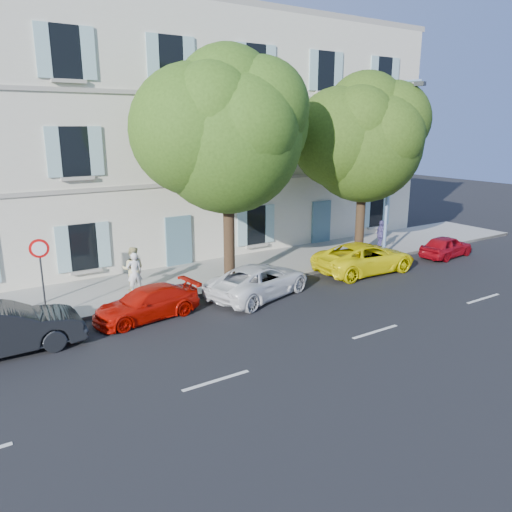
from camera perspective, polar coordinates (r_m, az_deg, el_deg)
ground at (r=19.94m, az=5.16°, el=-4.79°), size 90.00×90.00×0.00m
sidewalk at (r=23.39m, az=-1.57°, el=-1.58°), size 36.00×4.50×0.15m
kerb at (r=21.65m, az=1.44°, el=-2.92°), size 36.00×0.16×0.16m
building at (r=27.53m, az=-8.09°, el=13.26°), size 28.00×7.00×12.00m
car_dark_sedan at (r=16.75m, az=-27.10°, el=-7.52°), size 4.66×1.66×1.53m
car_red_coupe at (r=18.08m, az=-12.38°, el=-5.30°), size 4.00×1.98×1.12m
car_white_coupe at (r=19.87m, az=0.35°, el=-2.82°), size 5.12×3.45×1.30m
car_yellow_supercar at (r=23.65m, az=12.33°, el=-0.18°), size 5.08×2.50×1.39m
car_red_hatchback at (r=27.58m, az=20.91°, el=1.03°), size 3.48×1.71×1.14m
tree_left at (r=20.39m, az=-3.26°, el=13.22°), size 5.98×5.98×9.27m
tree_right at (r=25.46m, az=12.26°, el=12.34°), size 5.64×5.64×8.69m
road_sign at (r=18.33m, az=-23.41°, el=-0.60°), size 0.65×0.16×2.82m
street_lamp at (r=25.82m, az=15.32°, el=10.52°), size 0.39×1.82×8.51m
pedestrian_a at (r=20.35m, az=-13.71°, el=-1.87°), size 0.62×0.43×1.65m
pedestrian_b at (r=20.56m, az=-13.87°, el=-1.46°), size 1.12×1.05×1.82m
pedestrian_c at (r=27.49m, az=14.09°, el=2.33°), size 0.71×1.01×1.60m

